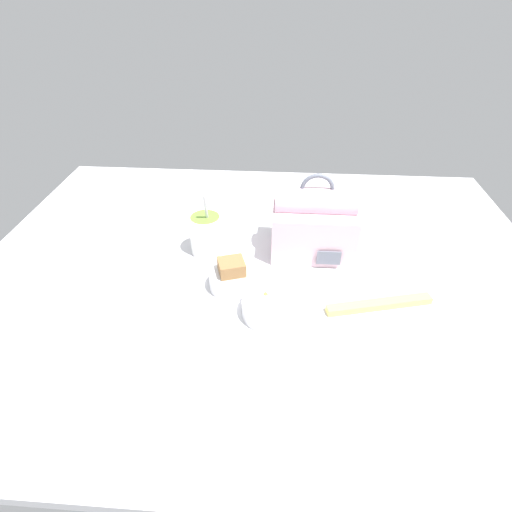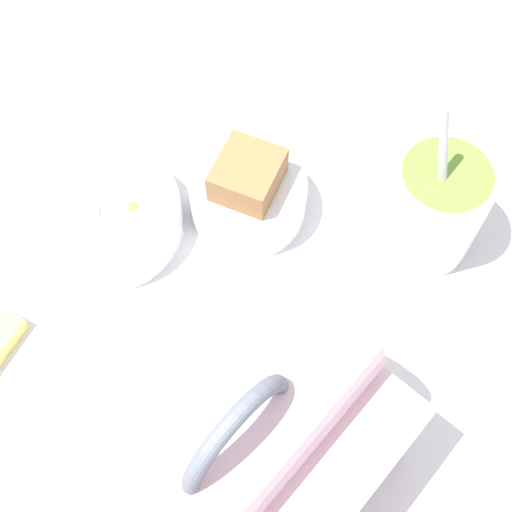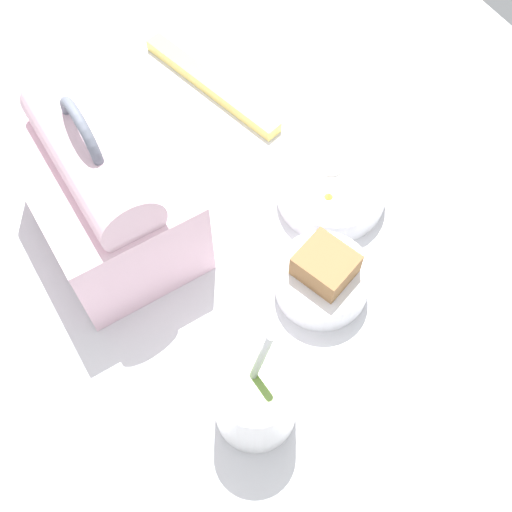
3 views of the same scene
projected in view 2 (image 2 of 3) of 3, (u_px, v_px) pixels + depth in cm
name	position (u px, v px, depth cm)	size (l,w,h in cm)	color
desk_surface	(271.00, 316.00, 60.98)	(140.00, 110.00, 2.00)	silver
lunch_bag	(240.00, 469.00, 46.46)	(20.28, 14.99, 21.19)	beige
soup_cup	(434.00, 207.00, 58.61)	(8.11, 8.11, 17.03)	white
bento_bowl_sandwich	(248.00, 194.00, 62.30)	(10.28, 10.28, 7.24)	silver
bento_bowl_snacks	(108.00, 217.00, 62.05)	(12.99, 12.99, 5.41)	silver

